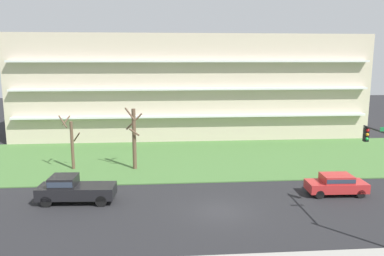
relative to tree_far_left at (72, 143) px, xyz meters
name	(u,v)px	position (x,y,z in m)	size (l,w,h in m)	color
ground	(221,211)	(12.17, -10.90, -2.57)	(160.00, 160.00, 0.00)	#232326
grass_lawn_strip	(200,158)	(12.17, 3.10, -2.53)	(80.00, 16.00, 0.08)	#477238
apartment_building	(189,85)	(12.17, 17.56, 4.02)	(44.83, 13.86, 13.17)	beige
tree_far_left	(72,143)	(0.00, 0.00, 0.00)	(1.93, 1.92, 5.09)	brown
tree_left	(134,137)	(5.73, -0.40, 0.51)	(1.56, 1.62, 5.84)	brown
sedan_red_near_left	(336,184)	(21.38, -8.40, -1.69)	(4.46, 1.96, 1.57)	#B22828
pickup_black_center_left	(73,189)	(1.93, -8.39, -1.55)	(5.50, 2.29, 1.95)	black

